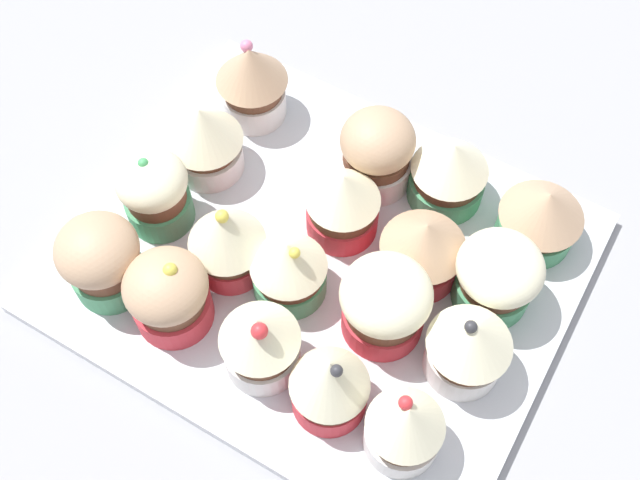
# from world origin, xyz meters

# --- Properties ---
(ground_plane) EXTENTS (1.80, 1.80, 0.03)m
(ground_plane) POSITION_xyz_m (0.00, 0.00, -0.01)
(ground_plane) COLOR #9E9EA3
(baking_tray) EXTENTS (0.31, 0.38, 0.01)m
(baking_tray) POSITION_xyz_m (0.00, 0.00, 0.01)
(baking_tray) COLOR silver
(baking_tray) RESTS_ON ground_plane
(cupcake_0) EXTENTS (0.05, 0.05, 0.07)m
(cupcake_0) POSITION_xyz_m (-0.10, -0.12, 0.05)
(cupcake_0) COLOR white
(cupcake_0) RESTS_ON baking_tray
(cupcake_1) EXTENTS (0.06, 0.06, 0.07)m
(cupcake_1) POSITION_xyz_m (-0.02, -0.13, 0.05)
(cupcake_1) COLOR white
(cupcake_1) RESTS_ON baking_tray
(cupcake_2) EXTENTS (0.06, 0.06, 0.06)m
(cupcake_2) POSITION_xyz_m (0.04, -0.13, 0.05)
(cupcake_2) COLOR #4C9E6B
(cupcake_2) RESTS_ON baking_tray
(cupcake_3) EXTENTS (0.07, 0.07, 0.06)m
(cupcake_3) POSITION_xyz_m (0.10, -0.13, 0.04)
(cupcake_3) COLOR #4C9E6B
(cupcake_3) RESTS_ON baking_tray
(cupcake_4) EXTENTS (0.06, 0.06, 0.08)m
(cupcake_4) POSITION_xyz_m (-0.10, -0.06, 0.05)
(cupcake_4) COLOR #D1333D
(cupcake_4) RESTS_ON baking_tray
(cupcake_5) EXTENTS (0.07, 0.07, 0.07)m
(cupcake_5) POSITION_xyz_m (-0.02, -0.07, 0.05)
(cupcake_5) COLOR #D1333D
(cupcake_5) RESTS_ON baking_tray
(cupcake_6) EXTENTS (0.06, 0.06, 0.07)m
(cupcake_6) POSITION_xyz_m (0.03, -0.07, 0.05)
(cupcake_6) COLOR #D1333D
(cupcake_6) RESTS_ON baking_tray
(cupcake_7) EXTENTS (0.06, 0.06, 0.07)m
(cupcake_7) POSITION_xyz_m (0.10, -0.06, 0.05)
(cupcake_7) COLOR #4C9E6B
(cupcake_7) RESTS_ON baking_tray
(cupcake_8) EXTENTS (0.06, 0.06, 0.08)m
(cupcake_8) POSITION_xyz_m (-0.09, -0.01, 0.05)
(cupcake_8) COLOR white
(cupcake_8) RESTS_ON baking_tray
(cupcake_9) EXTENTS (0.06, 0.06, 0.07)m
(cupcake_9) POSITION_xyz_m (-0.03, 0.01, 0.05)
(cupcake_9) COLOR #4C9E6B
(cupcake_9) RESTS_ON baking_tray
(cupcake_10) EXTENTS (0.06, 0.06, 0.07)m
(cupcake_10) POSITION_xyz_m (0.03, 0.00, 0.05)
(cupcake_10) COLOR #D1333D
(cupcake_10) RESTS_ON baking_tray
(cupcake_11) EXTENTS (0.06, 0.06, 0.07)m
(cupcake_11) POSITION_xyz_m (0.09, 0.00, 0.05)
(cupcake_11) COLOR white
(cupcake_11) RESTS_ON baking_tray
(cupcake_12) EXTENTS (0.06, 0.06, 0.07)m
(cupcake_12) POSITION_xyz_m (-0.10, 0.07, 0.05)
(cupcake_12) COLOR #D1333D
(cupcake_12) RESTS_ON baking_tray
(cupcake_13) EXTENTS (0.06, 0.06, 0.08)m
(cupcake_13) POSITION_xyz_m (-0.04, 0.06, 0.05)
(cupcake_13) COLOR #D1333D
(cupcake_13) RESTS_ON baking_tray
(cupcake_14) EXTENTS (0.06, 0.06, 0.07)m
(cupcake_14) POSITION_xyz_m (-0.10, 0.13, 0.05)
(cupcake_14) COLOR #4C9E6B
(cupcake_14) RESTS_ON baking_tray
(cupcake_15) EXTENTS (0.06, 0.06, 0.07)m
(cupcake_15) POSITION_xyz_m (-0.03, 0.13, 0.05)
(cupcake_15) COLOR #4C9E6B
(cupcake_15) RESTS_ON baking_tray
(cupcake_16) EXTENTS (0.06, 0.06, 0.07)m
(cupcake_16) POSITION_xyz_m (0.03, 0.12, 0.05)
(cupcake_16) COLOR white
(cupcake_16) RESTS_ON baking_tray
(cupcake_17) EXTENTS (0.06, 0.06, 0.08)m
(cupcake_17) POSITION_xyz_m (0.10, 0.12, 0.05)
(cupcake_17) COLOR white
(cupcake_17) RESTS_ON baking_tray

